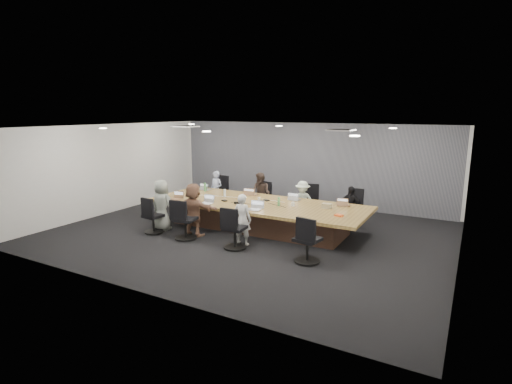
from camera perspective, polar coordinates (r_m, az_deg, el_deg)
The scene contains 41 objects.
floor at distance 10.70m, azimuth -1.04°, elevation -5.89°, with size 10.00×8.00×0.00m, color black.
ceiling at distance 10.22m, azimuth -1.10°, elevation 9.26°, with size 10.00×8.00×0.00m, color white.
wall_back at distance 13.94m, azimuth 7.17°, elevation 4.01°, with size 10.00×2.80×0.00m, color silver.
wall_front at distance 7.26m, azimuth -17.02°, elevation -3.38°, with size 10.00×2.80×0.00m, color silver.
wall_left at distance 13.54m, azimuth -19.77°, elevation 3.20°, with size 8.00×2.80×0.00m, color silver.
wall_right at distance 9.03m, azimuth 27.63°, elevation -1.33°, with size 8.00×2.80×0.00m, color silver.
curtain at distance 13.87m, azimuth 7.05°, elevation 3.97°, with size 9.80×0.04×2.80m, color slate.
conference_table at distance 11.01m, azimuth 0.25°, elevation -3.22°, with size 6.00×2.20×0.74m.
chair_0 at distance 13.58m, azimuth -4.85°, elevation -0.27°, with size 0.59×0.59×0.87m, color black, non-canonical shape.
chair_1 at distance 12.76m, azimuth 1.45°, elevation -1.30°, with size 0.50×0.50×0.74m, color black, non-canonical shape.
chair_2 at distance 12.19m, azimuth 7.26°, elevation -1.74°, with size 0.57×0.57×0.85m, color black, non-canonical shape.
chair_3 at distance 11.76m, azimuth 13.75°, elevation -2.55°, with size 0.55×0.55×0.82m, color black, non-canonical shape.
chair_4 at distance 10.96m, azimuth -14.46°, elevation -3.73°, with size 0.52×0.52×0.78m, color black, non-canonical shape.
chair_5 at distance 10.26m, azimuth -10.06°, elevation -4.31°, with size 0.59×0.59×0.87m, color black, non-canonical shape.
chair_6 at distance 9.44m, azimuth -3.04°, elevation -5.65°, with size 0.56×0.56×0.84m, color black, non-canonical shape.
chair_7 at distance 8.66m, azimuth 7.36°, elevation -7.25°, with size 0.58×0.58×0.86m, color black, non-canonical shape.
person_0 at distance 13.26m, azimuth -5.70°, elevation 0.28°, with size 0.46×0.30×1.26m, color #9BA6C7.
laptop_0 at distance 12.80m, azimuth -7.11°, elevation 0.38°, with size 0.32×0.22×0.02m, color #B2B2B7.
person_1 at distance 12.39m, azimuth 0.71°, elevation -0.28°, with size 0.65×0.51×1.33m, color #372B26.
laptop_1 at distance 11.90m, azimuth -0.54°, elevation -0.37°, with size 0.34×0.24×0.02m, color #8C6647.
person_2 at distance 11.83m, azimuth 6.66°, elevation -1.29°, with size 0.77×0.44×1.19m, color #B9CCBB.
laptop_2 at distance 11.30m, azimuth 5.62°, elevation -1.07°, with size 0.32×0.22×0.02m, color #B2B2B7.
person_3 at distance 11.39m, azimuth 13.33°, elevation -2.08°, with size 0.69×0.29×1.17m, color black.
laptop_3 at distance 10.84m, azimuth 12.58°, elevation -1.85°, with size 0.29×0.20×0.02m, color #8C6647.
person_4 at distance 11.14m, azimuth -13.31°, elevation -1.82°, with size 0.68×0.44×1.39m, color gray.
laptop_4 at distance 11.53m, azimuth -11.50°, elevation -1.00°, with size 0.31×0.21×0.02m, color #8C6647.
person_5 at distance 10.46m, azimuth -8.91°, elevation -2.49°, with size 1.29×0.41×1.39m, color brown.
laptop_5 at distance 10.87m, azimuth -7.15°, elevation -1.61°, with size 0.33×0.22×0.02m, color #B2B2B7.
person_6 at distance 9.67m, azimuth -1.96°, elevation -3.92°, with size 0.46×0.30×1.26m, color silver.
laptop_6 at distance 10.10m, azimuth -0.37°, elevation -2.54°, with size 0.35×0.24×0.02m, color #B2B2B7.
bottle_green_left at distance 12.53m, azimuth -7.30°, elevation 0.71°, with size 0.07×0.07×0.27m, color #539E5C.
bottle_green_right at distance 10.54m, azimuth 3.27°, elevation -1.36°, with size 0.07×0.07×0.23m, color #539E5C.
bottle_clear at distance 11.63m, azimuth -4.49°, elevation -0.16°, with size 0.07×0.07×0.23m, color silver.
cup_white_far at distance 11.17m, azimuth 0.43°, elevation -0.98°, with size 0.07×0.07×0.09m, color white.
cup_white_near at distance 10.55m, azimuth 5.30°, elevation -1.73°, with size 0.09×0.09×0.11m, color white.
mug_brown at distance 11.92m, azimuth -10.84°, elevation -0.37°, with size 0.08×0.08×0.10m, color brown.
mic_left at distance 11.12m, azimuth -4.54°, elevation -1.23°, with size 0.15×0.10×0.03m, color black.
mic_right at distance 11.13m, azimuth 1.50°, elevation -1.18°, with size 0.16×0.11×0.03m, color black.
stapler at distance 10.73m, azimuth -2.72°, elevation -1.59°, with size 0.17×0.04×0.06m, color black.
canvas_bag at distance 10.42m, azimuth 10.09°, elevation -1.97°, with size 0.24×0.15×0.13m, color tan.
snack_packet at distance 9.72m, azimuth 11.76°, elevation -3.28°, with size 0.19×0.13×0.04m, color #E9541E.
Camera 1 is at (5.09, -8.85, 3.21)m, focal length 28.00 mm.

